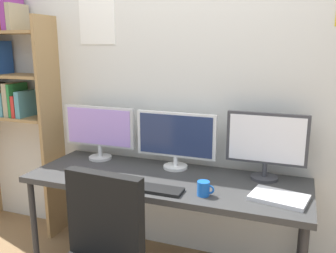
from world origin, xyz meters
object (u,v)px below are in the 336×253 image
Objects in this scene: computer_mouse at (123,177)px; laptop_closed at (279,197)px; keyboard_main at (152,189)px; coffee_mug at (204,189)px; monitor_left at (99,130)px; monitor_right at (266,143)px; bookshelf at (4,80)px; desk at (165,185)px; monitor_center at (176,138)px.

computer_mouse reaches higher than laptop_closed.
computer_mouse reaches higher than keyboard_main.
computer_mouse is at bearing 173.72° from coffee_mug.
keyboard_main is (0.64, -0.44, -0.23)m from monitor_left.
laptop_closed is (0.12, -0.31, -0.24)m from monitor_right.
keyboard_main is 3.67× the size of coffee_mug.
monitor_left is 1.87× the size of laptop_closed.
bookshelf is 3.85× the size of monitor_right.
monitor_right is at bearing 18.42° from desk.
monitor_left reaches higher than computer_mouse.
monitor_center is at bearing 128.20° from coffee_mug.
monitor_center is 0.55m from coffee_mug.
monitor_left reaches higher than keyboard_main.
monitor_left is 1.00× the size of monitor_center.
monitor_right is (0.64, -0.00, 0.03)m from monitor_center.
computer_mouse is at bearing 159.47° from keyboard_main.
bookshelf is 2.02m from coffee_mug.
coffee_mug is (0.32, 0.03, 0.04)m from keyboard_main.
laptop_closed is at bearing -7.28° from desk.
laptop_closed is at bearing 10.06° from keyboard_main.
bookshelf is 21.24× the size of computer_mouse.
monitor_center is 1.13× the size of monitor_right.
desk is 3.62× the size of monitor_right.
monitor_center is at bearing 53.34° from computer_mouse.
monitor_center is at bearing 180.00° from monitor_right.
keyboard_main is 0.77m from laptop_closed.
desk is 0.39m from coffee_mug.
computer_mouse reaches higher than desk.
monitor_right is at bearing -0.00° from monitor_left.
keyboard_main is at bearing -90.00° from desk.
monitor_center reaches higher than laptop_closed.
keyboard_main reaches higher than desk.
monitor_center is at bearing 90.00° from keyboard_main.
monitor_left is at bearing 145.25° from keyboard_main.
monitor_left is 0.56m from computer_mouse.
laptop_closed is (0.75, -0.10, 0.07)m from desk.
bookshelf is at bearing 164.53° from computer_mouse.
monitor_left is at bearing -1.11° from bookshelf.
monitor_right is at bearing 34.75° from keyboard_main.
bookshelf reaches higher than monitor_center.
monitor_left is 1.13× the size of monitor_right.
coffee_mug is (0.32, -0.41, -0.19)m from monitor_center.
bookshelf is 2.24m from monitor_right.
desk is at bearing 90.00° from keyboard_main.
monitor_right is 5.00× the size of coffee_mug.
coffee_mug is (1.89, -0.43, -0.55)m from bookshelf.
computer_mouse is 0.91× the size of coffee_mug.
monitor_center is 1.87× the size of laptop_closed.
desk is 1.72m from bookshelf.
keyboard_main is at bearing -16.32° from bookshelf.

